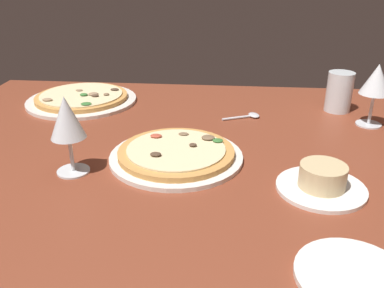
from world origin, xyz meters
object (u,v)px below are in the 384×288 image
(side_plate, at_px, (354,277))
(pizza_main, at_px, (176,154))
(wine_glass_near, at_px, (67,120))
(pizza_side, at_px, (82,98))
(ramekin_on_saucer, at_px, (322,181))
(spoon, at_px, (249,116))
(water_glass, at_px, (339,94))
(wine_glass_far, at_px, (376,81))

(side_plate, bearing_deg, pizza_main, -50.18)
(wine_glass_near, bearing_deg, pizza_side, -73.21)
(ramekin_on_saucer, xyz_separation_m, spoon, (0.12, -0.38, -0.02))
(pizza_side, xyz_separation_m, wine_glass_near, (-0.13, 0.44, 0.10))
(pizza_main, distance_m, water_glass, 0.56)
(ramekin_on_saucer, xyz_separation_m, wine_glass_far, (-0.19, -0.36, 0.10))
(pizza_main, relative_size, wine_glass_near, 1.79)
(ramekin_on_saucer, relative_size, side_plate, 1.04)
(pizza_main, height_order, pizza_side, same)
(wine_glass_far, relative_size, side_plate, 1.00)
(water_glass, relative_size, side_plate, 0.69)
(wine_glass_far, bearing_deg, wine_glass_near, 25.50)
(pizza_main, xyz_separation_m, side_plate, (-0.29, 0.35, -0.01))
(pizza_side, distance_m, wine_glass_near, 0.48)
(wine_glass_far, xyz_separation_m, spoon, (0.31, -0.03, -0.11))
(side_plate, bearing_deg, pizza_side, -48.50)
(pizza_side, height_order, spoon, pizza_side)
(pizza_side, bearing_deg, ramekin_on_saucer, 143.30)
(wine_glass_near, distance_m, water_glass, 0.77)
(ramekin_on_saucer, relative_size, spoon, 1.55)
(wine_glass_far, bearing_deg, spoon, -5.16)
(side_plate, distance_m, spoon, 0.64)
(wine_glass_near, bearing_deg, side_plate, 151.53)
(pizza_main, distance_m, side_plate, 0.46)
(wine_glass_near, bearing_deg, pizza_main, -158.57)
(water_glass, distance_m, side_plate, 0.72)
(pizza_side, bearing_deg, wine_glass_near, 106.79)
(water_glass, distance_m, spoon, 0.27)
(ramekin_on_saucer, bearing_deg, pizza_main, -20.21)
(pizza_main, xyz_separation_m, ramekin_on_saucer, (-0.29, 0.11, 0.01))
(pizza_side, height_order, side_plate, pizza_side)
(pizza_main, xyz_separation_m, wine_glass_far, (-0.48, -0.25, 0.11))
(wine_glass_near, height_order, spoon, wine_glass_near)
(pizza_main, xyz_separation_m, spoon, (-0.17, -0.28, -0.01))
(pizza_side, distance_m, wine_glass_far, 0.84)
(wine_glass_near, xyz_separation_m, side_plate, (-0.50, 0.27, -0.11))
(pizza_side, xyz_separation_m, water_glass, (-0.76, 0.01, 0.04))
(ramekin_on_saucer, height_order, spoon, ramekin_on_saucer)
(ramekin_on_saucer, xyz_separation_m, wine_glass_near, (0.50, -0.03, 0.10))
(pizza_main, bearing_deg, wine_glass_near, 21.43)
(ramekin_on_saucer, relative_size, water_glass, 1.50)
(pizza_side, relative_size, wine_glass_near, 2.02)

